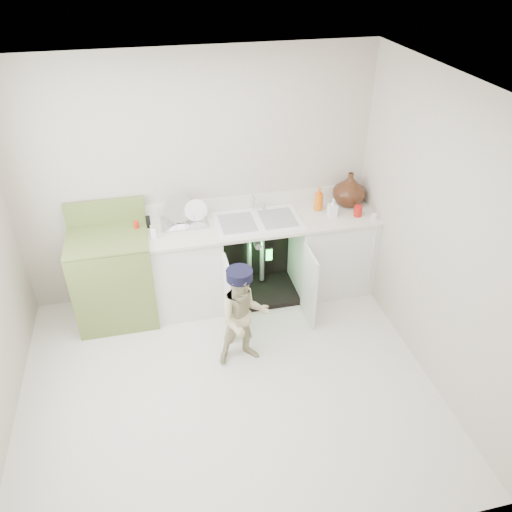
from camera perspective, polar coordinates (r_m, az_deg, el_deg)
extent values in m
plane|color=#BCB3A5|center=(4.49, -3.28, -14.44)|extent=(3.50, 3.50, 0.00)
cube|color=#BCB3A1|center=(4.96, -6.85, 8.46)|extent=(3.50, 2.50, 0.02)
cube|color=#BCB3A1|center=(2.59, 2.03, -20.03)|extent=(3.50, 2.50, 0.02)
cube|color=#BCB3A1|center=(4.24, 20.10, 1.86)|extent=(2.50, 3.00, 0.02)
plane|color=white|center=(3.12, -4.81, 17.93)|extent=(3.50, 3.50, 0.00)
cube|color=silver|center=(5.09, -8.60, -1.64)|extent=(0.80, 0.60, 0.86)
cube|color=silver|center=(5.39, 8.51, 0.56)|extent=(0.80, 0.60, 0.86)
cube|color=black|center=(5.40, -0.45, 1.05)|extent=(0.80, 0.06, 0.86)
cube|color=black|center=(5.42, 0.20, -4.02)|extent=(0.80, 0.60, 0.06)
cylinder|color=gray|center=(5.24, -0.79, 0.17)|extent=(0.05, 0.05, 0.70)
cylinder|color=gray|center=(5.27, 0.70, 0.35)|extent=(0.05, 0.05, 0.70)
cylinder|color=gray|center=(5.12, 0.08, 1.55)|extent=(0.07, 0.18, 0.07)
cube|color=silver|center=(4.74, -3.15, -4.73)|extent=(0.03, 0.40, 0.76)
cube|color=silver|center=(4.91, 6.10, -3.41)|extent=(0.02, 0.40, 0.76)
cube|color=silver|center=(4.94, 0.21, 3.85)|extent=(2.44, 0.64, 0.03)
cube|color=silver|center=(5.15, -0.52, 6.28)|extent=(2.44, 0.02, 0.15)
cube|color=white|center=(4.94, 0.21, 3.95)|extent=(0.85, 0.55, 0.02)
cube|color=gray|center=(4.90, -2.13, 3.79)|extent=(0.34, 0.40, 0.01)
cube|color=gray|center=(4.98, 2.52, 4.31)|extent=(0.34, 0.40, 0.01)
cylinder|color=silver|center=(5.08, -0.35, 6.08)|extent=(0.03, 0.03, 0.17)
cylinder|color=silver|center=(4.99, -0.20, 6.53)|extent=(0.02, 0.14, 0.02)
cylinder|color=silver|center=(5.13, 0.86, 5.71)|extent=(0.04, 0.04, 0.06)
cylinder|color=white|center=(5.21, 13.18, 0.28)|extent=(0.01, 0.01, 0.70)
cube|color=white|center=(5.09, 13.32, 4.40)|extent=(0.04, 0.02, 0.06)
cube|color=silver|center=(4.94, -8.17, 3.82)|extent=(0.45, 0.30, 0.02)
cylinder|color=silver|center=(4.92, -8.74, 4.69)|extent=(0.28, 0.10, 0.27)
cylinder|color=white|center=(4.92, -6.84, 4.70)|extent=(0.22, 0.06, 0.22)
cylinder|color=silver|center=(4.81, -10.26, 3.77)|extent=(0.01, 0.01, 0.13)
cylinder|color=silver|center=(4.82, -9.19, 3.90)|extent=(0.01, 0.01, 0.13)
cylinder|color=silver|center=(4.82, -8.12, 4.03)|extent=(0.01, 0.01, 0.13)
cylinder|color=silver|center=(4.83, -7.05, 4.16)|extent=(0.01, 0.01, 0.13)
cylinder|color=silver|center=(4.83, -5.98, 4.28)|extent=(0.01, 0.01, 0.13)
imported|color=#4D2516|center=(5.26, 10.63, 7.54)|extent=(0.34, 0.34, 0.35)
imported|color=orange|center=(5.13, 7.18, 6.53)|extent=(0.10, 0.10, 0.25)
imported|color=white|center=(5.05, 8.76, 5.49)|extent=(0.08, 0.09, 0.19)
cylinder|color=#B7160F|center=(5.11, 11.57, 5.05)|extent=(0.08, 0.08, 0.11)
cylinder|color=red|center=(4.89, -13.51, 3.34)|extent=(0.05, 0.05, 0.10)
cylinder|color=tan|center=(4.82, -11.64, 3.00)|extent=(0.06, 0.06, 0.08)
cylinder|color=black|center=(4.91, -12.23, 3.83)|extent=(0.04, 0.04, 0.12)
cube|color=white|center=(4.73, -11.64, 2.45)|extent=(0.05, 0.05, 0.09)
cube|color=olive|center=(5.08, -15.87, -2.48)|extent=(0.75, 0.65, 0.91)
cube|color=olive|center=(4.83, -16.71, 2.03)|extent=(0.75, 0.65, 0.02)
cube|color=olive|center=(5.02, -16.88, 4.89)|extent=(0.75, 0.06, 0.24)
cylinder|color=black|center=(4.72, -18.99, 0.69)|extent=(0.17, 0.17, 0.02)
cylinder|color=silver|center=(4.71, -19.02, 0.81)|extent=(0.20, 0.20, 0.01)
cylinder|color=black|center=(4.99, -18.80, 2.63)|extent=(0.17, 0.17, 0.02)
cylinder|color=silver|center=(4.98, -18.82, 2.75)|extent=(0.20, 0.20, 0.01)
cylinder|color=black|center=(4.68, -14.47, 1.26)|extent=(0.17, 0.17, 0.02)
cylinder|color=silver|center=(4.67, -14.49, 1.39)|extent=(0.20, 0.20, 0.01)
cylinder|color=black|center=(4.95, -14.52, 3.19)|extent=(0.17, 0.17, 0.02)
cylinder|color=silver|center=(4.95, -14.54, 3.31)|extent=(0.20, 0.20, 0.01)
imported|color=#C2B88B|center=(4.38, -1.41, -7.09)|extent=(0.49, 0.39, 0.97)
cylinder|color=black|center=(4.09, -1.50, -2.26)|extent=(0.23, 0.23, 0.09)
cube|color=black|center=(4.19, -1.85, -1.88)|extent=(0.18, 0.10, 0.01)
cube|color=black|center=(4.75, 1.49, 0.18)|extent=(0.07, 0.01, 0.14)
cube|color=#26F23F|center=(4.75, 1.51, 0.13)|extent=(0.06, 0.00, 0.12)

